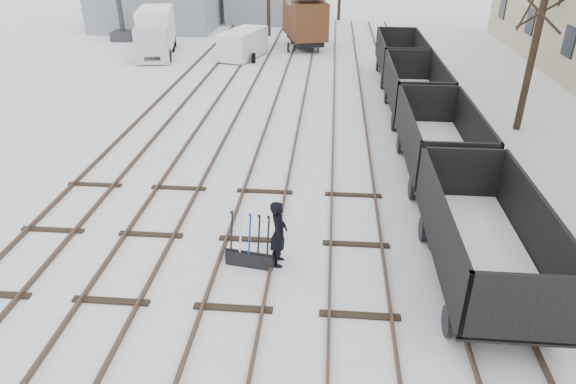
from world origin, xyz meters
name	(u,v)px	position (x,y,z in m)	size (l,w,h in m)	color
ground	(233,309)	(0.00, 0.00, 0.00)	(120.00, 120.00, 0.00)	white
tracks	(285,116)	(0.00, 13.67, 0.07)	(13.90, 52.00, 0.16)	black
shed_left	(158,3)	(-13.00, 36.00, 2.05)	(10.00, 8.00, 4.10)	gray
ground_frame	(251,255)	(0.15, 1.86, 0.28)	(1.35, 0.63, 1.49)	black
worker	(279,234)	(0.90, 1.96, 0.94)	(0.69, 0.45, 1.88)	black
freight_wagon_a	(482,252)	(6.00, 1.54, 0.94)	(2.42, 6.04, 2.47)	black
freight_wagon_b	(438,150)	(6.00, 7.94, 0.94)	(2.42, 6.04, 2.47)	black
freight_wagon_c	(414,97)	(6.00, 14.34, 0.94)	(2.42, 6.04, 2.47)	black
freight_wagon_d	(400,64)	(6.00, 20.74, 0.94)	(2.42, 6.04, 2.47)	black
box_van_wagon	(305,17)	(0.03, 28.85, 2.15)	(3.79, 5.34, 3.69)	black
lorry	(155,32)	(-10.00, 25.71, 1.54)	(3.06, 6.83, 2.98)	black
panel_van	(243,44)	(-3.88, 25.31, 0.96)	(2.94, 4.55, 1.85)	white
crane	(121,12)	(-14.18, 30.56, 2.11)	(1.63, 4.67, 8.02)	#2E2E33
tree_near	(535,45)	(10.43, 12.99, 3.68)	(0.30, 0.30, 7.36)	black
tree_far_left	(268,1)	(-3.09, 32.96, 2.73)	(0.30, 0.30, 5.45)	black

